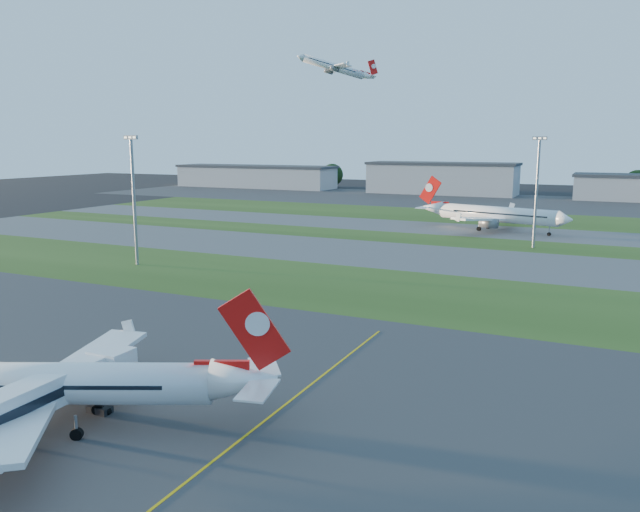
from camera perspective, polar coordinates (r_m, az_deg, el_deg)
The scene contains 20 objects.
ground at distance 59.49m, azimuth -9.59°, elevation -13.98°, with size 700.00×700.00×0.00m, color black.
apron_near at distance 59.49m, azimuth -9.59°, elevation -13.98°, with size 300.00×70.00×0.01m, color #333335.
grass_strip_a at distance 104.10m, azimuth 7.00°, elevation -3.29°, with size 300.00×34.00×0.01m, color #294416.
taxiway_a at distance 135.18m, azimuth 11.43°, elevation -0.28°, with size 300.00×32.00×0.01m, color #515154.
grass_strip_b at distance 159.24m, azimuth 13.63°, elevation 1.22°, with size 300.00×18.00×0.01m, color #294416.
taxiway_b at distance 180.62m, azimuth 15.07°, elevation 2.20°, with size 300.00×26.00×0.01m, color #515154.
grass_strip_c at distance 212.93m, azimuth 16.69°, elevation 3.30°, with size 300.00×40.00×0.01m, color #294416.
apron_far at distance 272.10m, azimuth 18.66°, elevation 4.62°, with size 400.00×80.00×0.01m, color #333335.
yellow_line at distance 57.00m, azimuth -5.31°, elevation -15.01°, with size 0.25×60.00×0.02m, color gold.
airliner_parked at distance 59.38m, azimuth -23.40°, elevation -10.74°, with size 32.77×27.95×11.01m.
airliner_taxiing at distance 181.33m, azimuth 15.79°, elevation 3.66°, with size 41.36×34.68×13.15m.
airliner_departing at distance 274.29m, azimuth 1.30°, elevation 16.88°, with size 26.87×23.52×10.31m.
light_mast_west at distance 129.75m, azimuth -16.67°, elevation 5.66°, with size 3.20×0.70×25.80m.
light_mast_centre at distance 153.37m, azimuth 19.22°, elevation 6.17°, with size 3.20×0.70×25.80m.
hangar_far_west at distance 350.44m, azimuth -5.93°, elevation 7.26°, with size 91.80×23.00×12.20m.
hangar_west at distance 309.27m, azimuth 11.07°, elevation 7.01°, with size 71.40×23.00×15.20m.
tree_far_west at distance 383.23m, azimuth -10.08°, elevation 7.46°, with size 11.00×11.00×12.00m.
tree_west at distance 345.03m, azimuth 1.11°, elevation 7.43°, with size 12.10×12.10×13.20m.
tree_mid_west at distance 314.97m, azimuth 16.00°, elevation 6.53°, with size 9.90×9.90×10.80m.
tree_mid_east at distance 313.77m, azimuth 27.02°, elevation 5.98°, with size 11.55×11.55×12.60m.
Camera 1 is at (31.58, -44.17, 24.31)m, focal length 35.00 mm.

